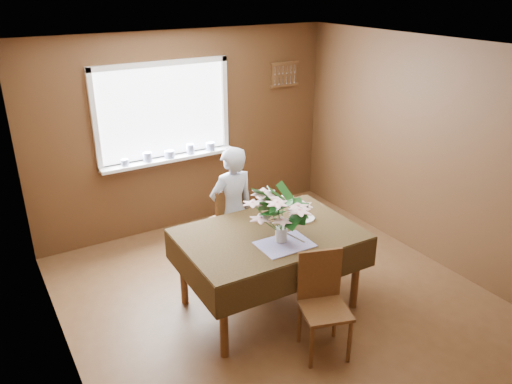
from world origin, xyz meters
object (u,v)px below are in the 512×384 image
seated_woman (232,211)px  chair_far (224,223)px  chair_near (322,298)px  flower_bouquet (282,210)px  dining_table (269,242)px

seated_woman → chair_far: bearing=-74.1°
chair_near → flower_bouquet: bearing=114.7°
chair_far → chair_near: size_ratio=1.09×
flower_bouquet → chair_far: bearing=91.3°
chair_far → chair_near: 1.65m
dining_table → flower_bouquet: flower_bouquet is taller
chair_near → seated_woman: 1.55m
chair_near → seated_woman: (-0.05, 1.53, 0.22)m
seated_woman → flower_bouquet: bearing=86.0°
chair_near → seated_woman: size_ratio=0.63×
chair_far → chair_near: (0.09, -1.65, -0.04)m
flower_bouquet → dining_table: bearing=90.2°
chair_far → seated_woman: 0.22m
dining_table → chair_far: bearing=92.7°
dining_table → chair_near: 0.79m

